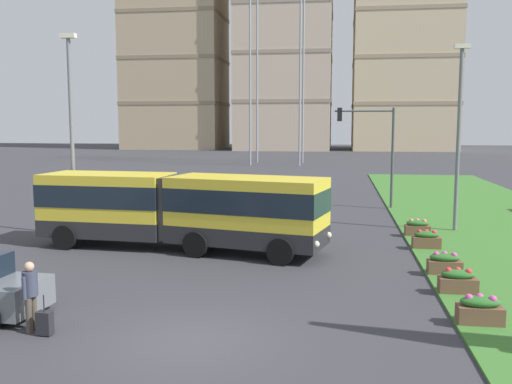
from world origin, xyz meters
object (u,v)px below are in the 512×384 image
rolling_suitcase (45,323)px  flower_planter_3 (426,239)px  streetlight_left (72,126)px  flower_planter_2 (445,263)px  flower_planter_0 (480,310)px  apartment_tower_centre (405,18)px  pedestrian_crossing (30,292)px  flower_planter_4 (417,227)px  apartment_tower_west (175,18)px  articulated_bus (180,209)px  traffic_light_far_right (374,140)px  flower_planter_1 (458,281)px  apartment_tower_westcentre (285,36)px  streetlight_median (459,130)px

rolling_suitcase → flower_planter_3: bearing=46.4°
streetlight_left → flower_planter_2: bearing=-17.6°
flower_planter_0 → apartment_tower_centre: size_ratio=0.02×
pedestrian_crossing → flower_planter_4: bearing=50.9°
pedestrian_crossing → apartment_tower_west: bearing=104.2°
articulated_bus → traffic_light_far_right: bearing=56.4°
streetlight_left → apartment_tower_west: (-21.50, 90.86, 21.46)m
flower_planter_3 → apartment_tower_centre: apartment_tower_centre is taller
flower_planter_3 → apartment_tower_west: 102.25m
flower_planter_1 → apartment_tower_westcentre: apartment_tower_westcentre is taller
rolling_suitcase → apartment_tower_west: (-26.47, 102.73, 26.09)m
flower_planter_3 → streetlight_left: size_ratio=0.12×
flower_planter_4 → rolling_suitcase: bearing=-127.5°
flower_planter_3 → traffic_light_far_right: bearing=97.7°
flower_planter_0 → flower_planter_3: bearing=90.0°
flower_planter_4 → traffic_light_far_right: size_ratio=0.18×
pedestrian_crossing → flower_planter_2: pedestrian_crossing is taller
streetlight_median → flower_planter_3: bearing=-114.8°
flower_planter_0 → apartment_tower_westcentre: apartment_tower_westcentre is taller
flower_planter_2 → apartment_tower_west: (-36.94, 95.75, 25.97)m
pedestrian_crossing → flower_planter_0: bearing=10.2°
streetlight_median → apartment_tower_centre: (6.83, 88.68, 20.71)m
rolling_suitcase → flower_planter_4: rolling_suitcase is taller
flower_planter_0 → flower_planter_3: 8.83m
flower_planter_0 → flower_planter_1: 2.67m
flower_planter_2 → apartment_tower_centre: 100.37m
flower_planter_1 → streetlight_left: size_ratio=0.12×
rolling_suitcase → traffic_light_far_right: 24.20m
traffic_light_far_right → flower_planter_4: bearing=-79.9°
flower_planter_2 → flower_planter_4: bearing=90.0°
flower_planter_2 → flower_planter_3: 4.01m
articulated_bus → flower_planter_0: bearing=-37.1°
flower_planter_1 → traffic_light_far_right: (-1.52, 17.33, 3.69)m
traffic_light_far_right → apartment_tower_centre: bearing=82.8°
flower_planter_0 → traffic_light_far_right: (-1.52, 20.00, 3.69)m
flower_planter_0 → streetlight_median: streetlight_median is taller
articulated_bus → pedestrian_crossing: articulated_bus is taller
pedestrian_crossing → streetlight_left: bearing=111.2°
rolling_suitcase → apartment_tower_westcentre: (-3.89, 102.64, 22.13)m
pedestrian_crossing → apartment_tower_westcentre: bearing=91.9°
pedestrian_crossing → flower_planter_1: 11.88m
flower_planter_2 → apartment_tower_centre: bearing=84.8°
flower_planter_1 → apartment_tower_centre: 102.44m
articulated_bus → streetlight_left: (-5.59, 2.25, 3.29)m
streetlight_median → apartment_tower_westcentre: size_ratio=0.19×
flower_planter_2 → pedestrian_crossing: bearing=-148.2°
streetlight_median → streetlight_left: bearing=-169.4°
flower_planter_3 → pedestrian_crossing: bearing=-135.3°
pedestrian_crossing → flower_planter_0: (10.92, 1.97, -0.58)m
pedestrian_crossing → apartment_tower_west: (-26.02, 102.53, 25.40)m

